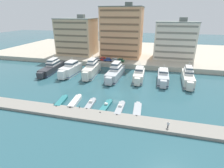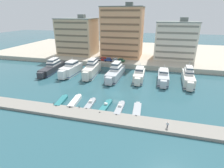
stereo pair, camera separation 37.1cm
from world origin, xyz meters
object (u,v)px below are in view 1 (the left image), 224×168
car_white_far_left (97,59)px  car_blue_mid_left (108,59)px  pedestrian_near_edge (168,124)px  yacht_silver_center_left (115,72)px  yacht_ivory_mid_right (188,77)px  car_green_center (120,60)px  car_silver_center_left (114,60)px  car_red_left (103,59)px  yacht_ivory_mid_left (92,69)px  yacht_ivory_center (139,75)px  motorboat_grey_center_right (137,109)px  motorboat_grey_mid_left (91,104)px  yacht_white_left (71,69)px  yacht_silver_center_right (163,77)px  motorboat_white_left (75,101)px  yacht_charcoal_far_left (52,67)px  motorboat_teal_center_left (106,106)px  motorboat_grey_center (120,108)px  motorboat_teal_far_left (62,101)px

car_white_far_left → car_blue_mid_left: 6.04m
car_white_far_left → pedestrian_near_edge: size_ratio=2.61×
yacht_silver_center_left → yacht_ivory_mid_right: bearing=1.9°
car_green_center → pedestrian_near_edge: size_ratio=2.59×
car_silver_center_left → car_red_left: bearing=176.3°
yacht_ivory_mid_right → yacht_ivory_mid_left: bearing=-179.6°
yacht_ivory_center → motorboat_grey_center_right: 24.72m
motorboat_grey_mid_left → motorboat_grey_center_right: motorboat_grey_mid_left is taller
motorboat_grey_mid_left → car_white_far_left: bearing=106.1°
yacht_ivory_mid_left → yacht_ivory_center: 20.62m
yacht_ivory_mid_left → yacht_ivory_center: (20.60, -0.77, -0.60)m
yacht_white_left → car_silver_center_left: size_ratio=3.68×
yacht_silver_center_right → motorboat_white_left: size_ratio=1.86×
yacht_silver_center_left → yacht_silver_center_right: (19.30, 0.25, -0.38)m
yacht_white_left → yacht_ivory_mid_left: size_ratio=0.87×
yacht_silver_center_left → car_red_left: 20.57m
yacht_ivory_mid_right → yacht_silver_center_left: bearing=-178.1°
motorboat_grey_mid_left → yacht_silver_center_left: bearing=86.2°
yacht_white_left → motorboat_grey_mid_left: size_ratio=2.15×
yacht_white_left → yacht_silver_center_right: yacht_white_left is taller
motorboat_grey_mid_left → car_silver_center_left: car_silver_center_left is taller
motorboat_grey_mid_left → car_green_center: car_green_center is taller
yacht_charcoal_far_left → yacht_silver_center_left: 30.09m
car_green_center → yacht_charcoal_far_left: bearing=-150.4°
yacht_ivory_mid_right → car_blue_mid_left: yacht_ivory_mid_right is taller
yacht_ivory_mid_right → motorboat_grey_center_right: bearing=-122.6°
car_red_left → yacht_silver_center_right: bearing=-29.9°
motorboat_teal_center_left → car_blue_mid_left: car_blue_mid_left is taller
motorboat_grey_center_right → car_silver_center_left: bearing=111.8°
yacht_silver_center_right → motorboat_grey_mid_left: yacht_silver_center_right is taller
car_green_center → yacht_ivory_center: bearing=-57.1°
car_red_left → yacht_ivory_center: bearing=-40.5°
yacht_silver_center_right → motorboat_grey_mid_left: 32.75m
yacht_ivory_center → yacht_silver_center_right: size_ratio=0.94×
motorboat_white_left → motorboat_teal_center_left: motorboat_teal_center_left is taller
yacht_ivory_center → motorboat_grey_center_right: bearing=-84.8°
yacht_charcoal_far_left → car_blue_mid_left: yacht_charcoal_far_left is taller
yacht_ivory_mid_left → motorboat_teal_center_left: yacht_ivory_mid_left is taller
motorboat_white_left → motorboat_grey_center: 13.89m
car_blue_mid_left → motorboat_teal_center_left: bearing=-75.6°
yacht_ivory_mid_right → car_white_far_left: 45.27m
car_red_left → car_green_center: 9.44m
yacht_ivory_mid_right → motorboat_teal_far_left: 47.44m
motorboat_teal_far_left → yacht_white_left: bearing=110.2°
motorboat_grey_center → pedestrian_near_edge: size_ratio=5.20×
yacht_ivory_mid_left → car_silver_center_left: 17.56m
car_silver_center_left → motorboat_white_left: bearing=-92.8°
yacht_charcoal_far_left → car_blue_mid_left: (22.33, 16.09, 1.14)m
car_green_center → motorboat_grey_center_right: bearing=-72.2°
pedestrian_near_edge → car_silver_center_left: bearing=116.6°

